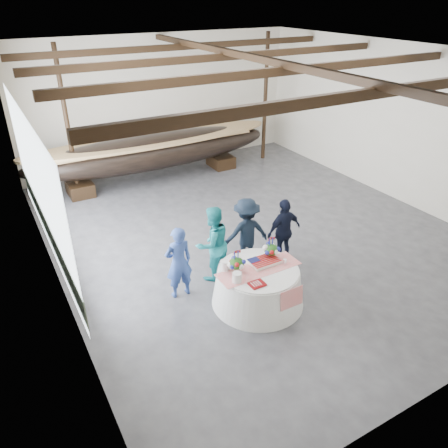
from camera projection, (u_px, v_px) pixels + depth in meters
floor at (252, 230)px, 11.80m from camera, size 10.00×12.00×0.01m
wall_back at (161, 102)px, 15.32m from camera, size 10.00×0.02×4.50m
wall_left at (41, 191)px, 8.55m from camera, size 0.02×12.00×4.50m
wall_right at (396, 123)px, 12.91m from camera, size 0.02×12.00×4.50m
ceiling at (258, 53)px, 9.67m from camera, size 10.00×12.00×0.01m
pavilion_structure at (239, 71)px, 10.51m from camera, size 9.80×11.76×4.50m
open_bay at (39, 192)px, 9.54m from camera, size 0.03×7.00×3.20m
longboat_display at (154, 151)px, 14.46m from camera, size 8.48×1.70×1.59m
banquet_table at (258, 286)px, 8.90m from camera, size 1.90×1.90×0.81m
tabletop_items at (254, 260)px, 8.73m from camera, size 1.75×0.95×0.40m
guest_woman_blue at (179, 262)px, 8.93m from camera, size 0.59×0.39×1.62m
guest_woman_teal at (213, 244)px, 9.48m from camera, size 0.93×0.77×1.73m
guest_man_left at (246, 233)px, 9.96m from camera, size 1.18×0.80×1.68m
guest_man_right at (284, 231)px, 10.12m from camera, size 0.96×0.45×1.60m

